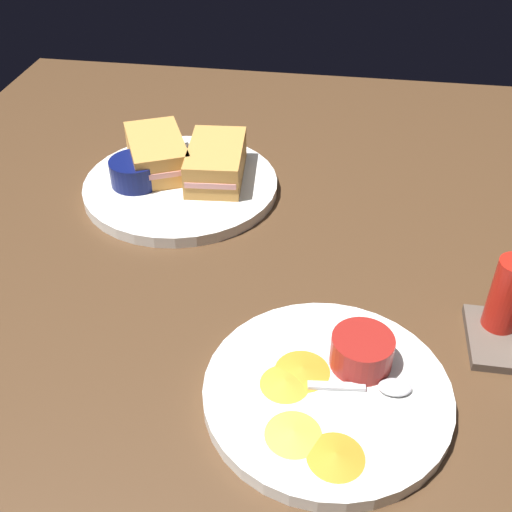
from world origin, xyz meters
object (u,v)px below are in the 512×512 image
at_px(plate_chips_companion, 327,393).
at_px(ramekin_light_gravy, 362,350).
at_px(ramekin_dark_sauce, 135,171).
at_px(plate_sandwich_main, 181,186).
at_px(sandwich_half_near, 216,162).
at_px(sandwich_half_far, 157,153).
at_px(spoon_by_dark_ramekin, 176,175).
at_px(spoon_by_gravy_ramekin, 381,387).

xyz_separation_m(plate_chips_companion, ramekin_light_gravy, (-0.04, 0.03, 0.03)).
bearing_deg(plate_chips_companion, ramekin_dark_sauce, -138.45).
height_order(plate_sandwich_main, sandwich_half_near, sandwich_half_near).
bearing_deg(sandwich_half_far, sandwich_half_near, 82.80).
height_order(ramekin_dark_sauce, spoon_by_dark_ramekin, ramekin_dark_sauce).
height_order(sandwich_half_near, ramekin_dark_sauce, sandwich_half_near).
height_order(plate_chips_companion, spoon_by_gravy_ramekin, spoon_by_gravy_ramekin).
xyz_separation_m(ramekin_dark_sauce, plate_chips_companion, (0.33, 0.29, -0.03)).
xyz_separation_m(plate_sandwich_main, plate_chips_companion, (0.35, 0.23, 0.00)).
distance_m(plate_sandwich_main, ramekin_dark_sauce, 0.07).
bearing_deg(ramekin_light_gravy, spoon_by_dark_ramekin, -139.46).
distance_m(plate_sandwich_main, sandwich_half_far, 0.06).
relative_size(plate_sandwich_main, plate_chips_companion, 1.16).
bearing_deg(ramekin_dark_sauce, spoon_by_gravy_ramekin, 46.52).
height_order(plate_sandwich_main, ramekin_light_gravy, ramekin_light_gravy).
xyz_separation_m(spoon_by_dark_ramekin, spoon_by_gravy_ramekin, (0.35, 0.29, 0.00)).
bearing_deg(ramekin_dark_sauce, plate_sandwich_main, 103.80).
bearing_deg(plate_sandwich_main, sandwich_half_far, -127.20).
relative_size(spoon_by_dark_ramekin, ramekin_light_gravy, 1.56).
height_order(plate_sandwich_main, spoon_by_gravy_ramekin, spoon_by_gravy_ramekin).
xyz_separation_m(sandwich_half_far, plate_chips_companion, (0.38, 0.27, -0.03)).
height_order(plate_sandwich_main, plate_chips_companion, same).
bearing_deg(plate_sandwich_main, spoon_by_dark_ramekin, -130.71).
bearing_deg(ramekin_dark_sauce, sandwich_half_near, 107.92).
xyz_separation_m(sandwich_half_far, ramekin_dark_sauce, (0.05, -0.02, -0.00)).
xyz_separation_m(plate_sandwich_main, spoon_by_gravy_ramekin, (0.34, 0.28, 0.01)).
height_order(ramekin_dark_sauce, spoon_by_gravy_ramekin, ramekin_dark_sauce).
height_order(plate_sandwich_main, spoon_by_dark_ramekin, spoon_by_dark_ramekin).
distance_m(ramekin_dark_sauce, ramekin_light_gravy, 0.44).
height_order(plate_chips_companion, ramekin_light_gravy, ramekin_light_gravy).
distance_m(spoon_by_dark_ramekin, plate_chips_companion, 0.43).
bearing_deg(plate_sandwich_main, ramekin_dark_sauce, -76.20).
height_order(plate_sandwich_main, sandwich_half_far, sandwich_half_far).
xyz_separation_m(sandwich_half_far, spoon_by_gravy_ramekin, (0.37, 0.32, -0.02)).
xyz_separation_m(sandwich_half_near, sandwich_half_far, (-0.01, -0.09, 0.00)).
relative_size(plate_sandwich_main, ramekin_light_gravy, 4.50).
xyz_separation_m(plate_sandwich_main, spoon_by_dark_ramekin, (-0.01, -0.01, 0.01)).
xyz_separation_m(plate_chips_companion, spoon_by_gravy_ramekin, (-0.01, 0.05, 0.01)).
height_order(sandwich_half_far, plate_chips_companion, sandwich_half_far).
relative_size(sandwich_half_near, ramekin_light_gravy, 2.24).
relative_size(ramekin_dark_sauce, ramekin_light_gravy, 1.15).
bearing_deg(sandwich_half_near, plate_chips_companion, 26.70).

